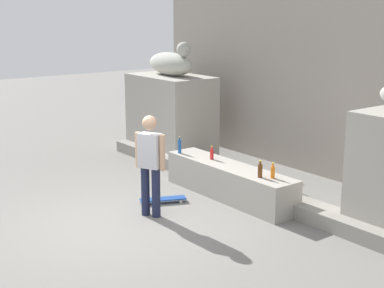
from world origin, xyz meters
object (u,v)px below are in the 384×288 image
(skater, at_px, (150,161))
(bottle_blue, at_px, (180,146))
(skateboard, at_px, (163,199))
(bottle_orange, at_px, (273,172))
(statue_reclining_left, at_px, (171,63))
(bottle_red, at_px, (212,154))
(bottle_brown, at_px, (260,170))

(skater, relative_size, bottle_blue, 5.19)
(skateboard, relative_size, bottle_orange, 3.08)
(statue_reclining_left, bearing_deg, bottle_red, -16.98)
(bottle_orange, xyz_separation_m, bottle_brown, (-0.16, -0.13, 0.01))
(skateboard, relative_size, bottle_red, 3.19)
(bottle_blue, bearing_deg, skater, -50.86)
(bottle_blue, bearing_deg, skateboard, -50.37)
(skater, bearing_deg, bottle_blue, -76.98)
(bottle_blue, relative_size, bottle_brown, 1.11)
(bottle_orange, bearing_deg, statue_reclining_left, 167.39)
(bottle_blue, bearing_deg, bottle_orange, 5.99)
(bottle_red, distance_m, bottle_brown, 1.37)
(statue_reclining_left, xyz_separation_m, skateboard, (2.67, -2.09, -2.06))
(bottle_orange, relative_size, bottle_brown, 0.92)
(bottle_blue, distance_m, bottle_brown, 2.11)
(statue_reclining_left, xyz_separation_m, skater, (3.08, -2.60, -1.20))
(statue_reclining_left, distance_m, skateboard, 3.97)
(bottle_blue, height_order, bottle_brown, bottle_blue)
(bottle_blue, xyz_separation_m, bottle_red, (0.73, 0.20, -0.03))
(bottle_red, xyz_separation_m, bottle_orange, (1.53, 0.04, 0.00))
(skater, bearing_deg, bottle_orange, -149.51)
(skateboard, xyz_separation_m, bottle_blue, (-0.76, 0.92, 0.67))
(bottle_brown, bearing_deg, bottle_orange, 39.86)
(bottle_orange, height_order, bottle_brown, bottle_brown)
(bottle_red, bearing_deg, skateboard, -88.68)
(bottle_red, distance_m, bottle_orange, 1.53)
(bottle_blue, xyz_separation_m, bottle_orange, (2.26, 0.24, -0.03))
(bottle_brown, bearing_deg, skateboard, -142.81)
(skater, height_order, bottle_brown, skater)
(bottle_red, bearing_deg, statue_reclining_left, 159.83)
(skateboard, bearing_deg, statue_reclining_left, -104.81)
(skater, distance_m, bottle_red, 1.70)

